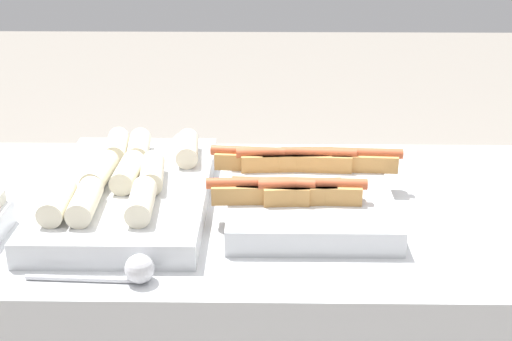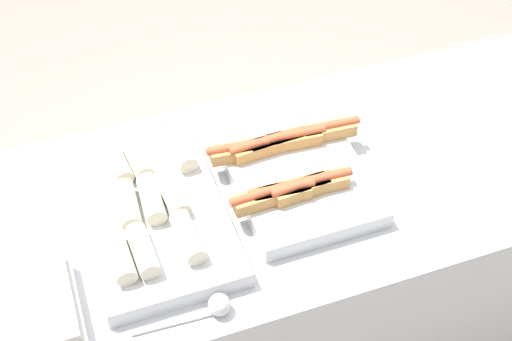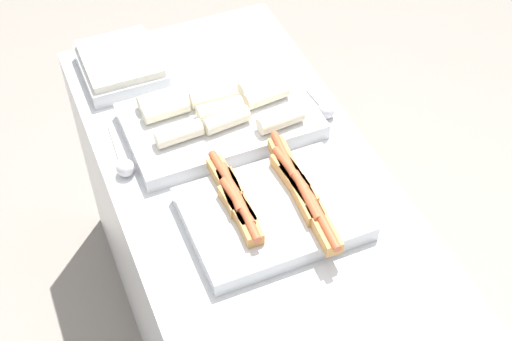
# 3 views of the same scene
# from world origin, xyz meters

# --- Properties ---
(counter) EXTENTS (1.83, 0.74, 0.87)m
(counter) POSITION_xyz_m (0.00, 0.00, 0.43)
(counter) COLOR silver
(counter) RESTS_ON ground_plane
(tray_hotdogs) EXTENTS (0.42, 0.44, 0.10)m
(tray_hotdogs) POSITION_xyz_m (-0.01, 0.00, 0.91)
(tray_hotdogs) COLOR silver
(tray_hotdogs) RESTS_ON counter
(tray_wraps) EXTENTS (0.33, 0.55, 0.10)m
(tray_wraps) POSITION_xyz_m (-0.38, 0.00, 0.91)
(tray_wraps) COLOR silver
(tray_wraps) RESTS_ON counter
(tray_side_front) EXTENTS (0.27, 0.24, 0.07)m
(tray_side_front) POSITION_xyz_m (-0.73, -0.20, 0.90)
(tray_side_front) COLOR silver
(tray_side_front) RESTS_ON counter
(serving_spoon_near) EXTENTS (0.22, 0.05, 0.05)m
(serving_spoon_near) POSITION_xyz_m (-0.32, -0.31, 0.89)
(serving_spoon_near) COLOR silver
(serving_spoon_near) RESTS_ON counter
(serving_spoon_far) EXTENTS (0.23, 0.05, 0.05)m
(serving_spoon_far) POSITION_xyz_m (-0.32, 0.31, 0.89)
(serving_spoon_far) COLOR silver
(serving_spoon_far) RESTS_ON counter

